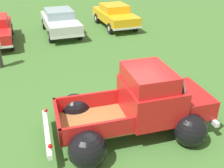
# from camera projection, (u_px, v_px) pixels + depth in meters

# --- Properties ---
(ground_plane) EXTENTS (80.00, 80.00, 0.00)m
(ground_plane) POSITION_uv_depth(u_px,v_px,m) (127.00, 132.00, 7.72)
(ground_plane) COLOR #3D6B2D
(vintage_pickup_truck) EXTENTS (4.73, 2.99, 1.96)m
(vintage_pickup_truck) POSITION_uv_depth(u_px,v_px,m) (141.00, 108.00, 7.47)
(vintage_pickup_truck) COLOR black
(vintage_pickup_truck) RESTS_ON ground
(show_car_1) EXTENTS (1.89, 4.51, 1.43)m
(show_car_1) POSITION_uv_depth(u_px,v_px,m) (60.00, 21.00, 15.99)
(show_car_1) COLOR black
(show_car_1) RESTS_ON ground
(show_car_2) EXTENTS (1.88, 4.29, 1.43)m
(show_car_2) POSITION_uv_depth(u_px,v_px,m) (115.00, 15.00, 17.36)
(show_car_2) COLOR black
(show_car_2) RESTS_ON ground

